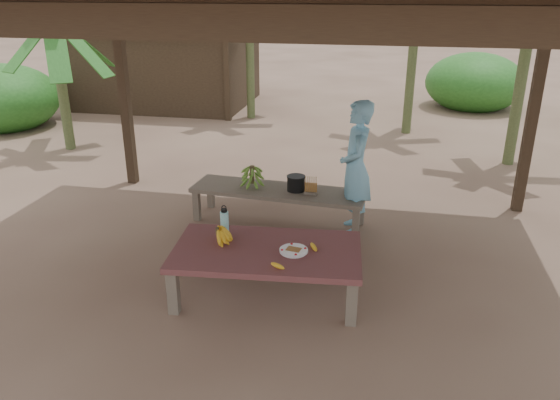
% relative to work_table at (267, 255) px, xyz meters
% --- Properties ---
extents(ground, '(80.00, 80.00, 0.00)m').
position_rel_work_table_xyz_m(ground, '(0.06, 0.47, -0.43)').
color(ground, brown).
rests_on(ground, ground).
extents(work_table, '(1.88, 1.15, 0.50)m').
position_rel_work_table_xyz_m(work_table, '(0.00, 0.00, 0.00)').
color(work_table, brown).
rests_on(work_table, ground).
extents(bench, '(2.24, 0.77, 0.45)m').
position_rel_work_table_xyz_m(bench, '(-0.24, 1.74, -0.04)').
color(bench, brown).
rests_on(bench, ground).
extents(ripe_banana_bunch, '(0.34, 0.32, 0.17)m').
position_rel_work_table_xyz_m(ripe_banana_bunch, '(-0.51, 0.06, 0.15)').
color(ripe_banana_bunch, yellow).
rests_on(ripe_banana_bunch, work_table).
extents(plate, '(0.27, 0.27, 0.04)m').
position_rel_work_table_xyz_m(plate, '(0.27, -0.02, 0.08)').
color(plate, white).
rests_on(plate, work_table).
extents(loose_banana_front, '(0.15, 0.07, 0.04)m').
position_rel_work_table_xyz_m(loose_banana_front, '(0.18, -0.35, 0.09)').
color(loose_banana_front, yellow).
rests_on(loose_banana_front, work_table).
extents(loose_banana_side, '(0.12, 0.15, 0.04)m').
position_rel_work_table_xyz_m(loose_banana_side, '(0.44, 0.09, 0.09)').
color(loose_banana_side, yellow).
rests_on(loose_banana_side, work_table).
extents(water_flask, '(0.08, 0.08, 0.31)m').
position_rel_work_table_xyz_m(water_flask, '(-0.49, 0.25, 0.20)').
color(water_flask, '#43C4D3').
rests_on(water_flask, work_table).
extents(green_banana_stalk, '(0.28, 0.28, 0.30)m').
position_rel_work_table_xyz_m(green_banana_stalk, '(-0.59, 1.77, 0.16)').
color(green_banana_stalk, '#598C2D').
rests_on(green_banana_stalk, bench).
extents(cooking_pot, '(0.22, 0.22, 0.19)m').
position_rel_work_table_xyz_m(cooking_pot, '(-0.01, 1.74, 0.11)').
color(cooking_pot, black).
rests_on(cooking_pot, bench).
extents(skewer_rack, '(0.19, 0.09, 0.24)m').
position_rel_work_table_xyz_m(skewer_rack, '(0.18, 1.65, 0.14)').
color(skewer_rack, '#A57F47').
rests_on(skewer_rack, bench).
extents(woman, '(0.47, 0.65, 1.63)m').
position_rel_work_table_xyz_m(woman, '(0.72, 1.68, 0.38)').
color(woman, '#7DC7ED').
rests_on(woman, ground).
extents(hut, '(4.40, 3.43, 2.85)m').
position_rel_work_table_xyz_m(hut, '(-4.44, 8.47, 0.67)').
color(hut, black).
rests_on(hut, ground).
extents(banana_plant_w, '(1.80, 1.80, 2.48)m').
position_rel_work_table_xyz_m(banana_plant_w, '(-4.70, 4.25, 1.57)').
color(banana_plant_w, '#596638').
rests_on(banana_plant_w, ground).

